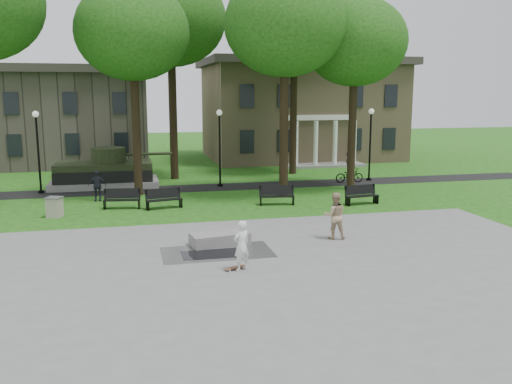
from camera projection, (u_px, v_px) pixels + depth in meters
ground at (258, 237)px, 21.82m from camera, size 120.00×120.00×0.00m
plaza at (295, 277)px, 17.03m from camera, size 22.00×16.00×0.02m
footpath at (213, 187)px, 33.31m from camera, size 44.00×2.60×0.01m
building_right at (300, 109)px, 48.18m from camera, size 17.00×12.00×8.60m
building_left at (52, 119)px, 44.08m from camera, size 15.00×10.00×7.20m
tree_1 at (132, 32)px, 29.25m from camera, size 6.20×6.20×11.63m
tree_2 at (285, 25)px, 29.07m from camera, size 6.60×6.60×12.16m
tree_3 at (355, 42)px, 31.17m from camera, size 6.00×6.00×11.19m
tree_4 at (170, 19)px, 34.82m from camera, size 7.20×7.20×13.50m
tree_5 at (294, 35)px, 37.34m from camera, size 6.40×6.40×12.44m
lamp_left at (38, 145)px, 30.85m from camera, size 0.36×0.36×4.73m
lamp_mid at (220, 141)px, 33.21m from camera, size 0.36×0.36×4.73m
lamp_right at (370, 138)px, 35.46m from camera, size 0.36×0.36×4.73m
tank_monument at (105, 173)px, 33.62m from camera, size 7.45×3.40×2.40m
puddle at (213, 254)px, 19.46m from camera, size 2.20×1.20×0.00m
concrete_block at (220, 239)px, 20.68m from camera, size 2.34×1.36×0.45m
skateboard at (235, 268)px, 17.79m from camera, size 0.80×0.49×0.07m
skateboarder at (242, 246)px, 17.57m from camera, size 0.72×0.63×1.66m
friend_watching at (335, 216)px, 21.40m from camera, size 1.03×0.87×1.86m
pedestrian_walker at (97, 186)px, 29.04m from camera, size 0.98×0.46×1.64m
cyclist at (350, 170)px, 35.00m from camera, size 1.85×1.06×2.04m
park_bench_0 at (122, 198)px, 27.16m from camera, size 1.85×0.79×1.00m
park_bench_1 at (164, 198)px, 27.19m from camera, size 1.85×0.89×1.00m
park_bench_2 at (276, 195)px, 28.10m from camera, size 1.85×0.79×1.00m
park_bench_3 at (361, 194)px, 28.21m from camera, size 1.85×0.77×1.00m
trash_bin at (55, 207)px, 25.25m from camera, size 0.85×0.85×0.96m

